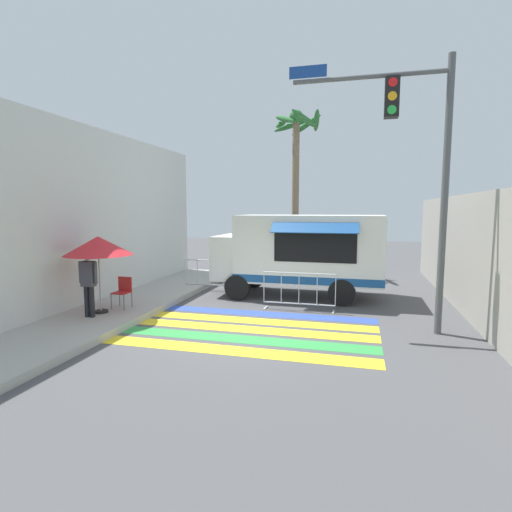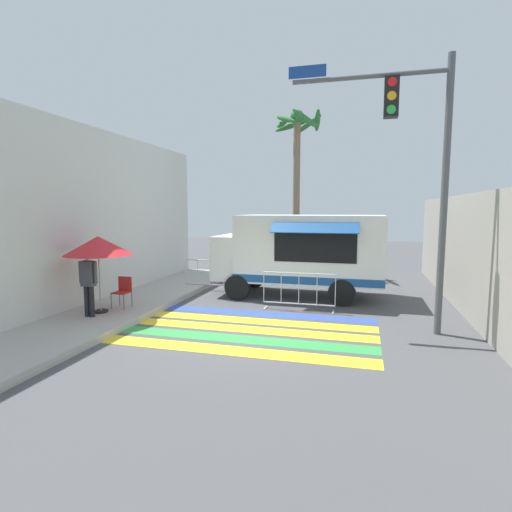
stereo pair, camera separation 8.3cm
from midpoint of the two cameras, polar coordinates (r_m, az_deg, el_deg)
The scene contains 13 objects.
ground_plane at distance 9.84m, azimuth -2.08°, elevation -10.67°, with size 60.00×60.00×0.00m, color #4C4C4F.
sidewalk_left at distance 12.16m, azimuth -25.39°, elevation -7.50°, with size 4.40×16.00×0.18m.
building_left_facade at distance 11.96m, azimuth -26.73°, elevation 4.79°, with size 0.25×16.00×5.37m.
concrete_wall_right at distance 12.40m, azimuth 27.98°, elevation 0.10°, with size 0.20×16.00×3.36m.
crosswalk_painted at distance 9.98m, azimuth -1.81°, elevation -10.38°, with size 6.40×3.60×0.01m.
food_truck at distance 13.53m, azimuth 5.77°, elevation 0.85°, with size 5.55×2.84×2.75m.
traffic_signal_pole at distance 10.13m, azimuth 21.63°, elevation 13.94°, with size 3.70×0.29×6.35m.
patio_umbrella at distance 11.31m, azimuth -21.81°, elevation 1.33°, with size 1.77×1.77×2.05m.
folding_chair at distance 11.85m, azimuth -18.65°, elevation -4.54°, with size 0.42×0.42×0.86m.
vendor_person at distance 11.06m, azimuth -23.03°, elevation -3.13°, with size 0.53×0.23×1.71m.
barricade_front at distance 11.68m, azimuth 5.95°, elevation -5.10°, with size 2.11×0.44×1.12m.
barricade_side at distance 14.60m, azimuth -6.73°, elevation -2.76°, with size 2.00×0.44×1.12m.
palm_tree at distance 18.27m, azimuth 5.70°, elevation 13.85°, with size 2.28×2.33×7.26m.
Camera 1 is at (2.66, -9.01, 2.92)m, focal length 28.00 mm.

